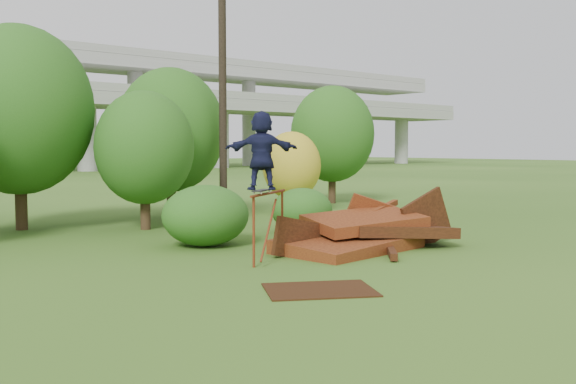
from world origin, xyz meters
TOP-DOWN VIEW (x-y plane):
  - ground at (0.00, 0.00)m, footprint 240.00×240.00m
  - scrap_pile at (1.61, 1.69)m, footprint 5.82×3.57m
  - grind_rail at (-1.47, 1.91)m, footprint 1.97×1.26m
  - skateboard at (-1.86, 1.67)m, footprint 0.78×0.60m
  - skater at (-1.86, 1.67)m, footprint 1.68×1.40m
  - flat_plate at (-2.76, -1.28)m, footprint 2.48×2.27m
  - tree_1 at (-4.21, 11.52)m, footprint 4.78×4.78m
  - tree_2 at (-1.06, 9.00)m, footprint 3.22×3.22m
  - tree_3 at (1.40, 11.65)m, footprint 4.12×4.12m
  - tree_4 at (6.10, 10.07)m, footprint 2.42×2.42m
  - tree_5 at (10.53, 12.29)m, footprint 4.02×4.02m
  - shrub_left at (-1.44, 4.74)m, footprint 2.43×2.24m
  - shrub_right at (2.42, 5.18)m, footprint 2.00×1.83m
  - utility_pole at (2.26, 9.37)m, footprint 1.40×0.28m

SIDE VIEW (x-z plane):
  - ground at x=0.00m, z-range 0.00..0.00m
  - flat_plate at x=-2.76m, z-range 0.00..0.03m
  - scrap_pile at x=1.61m, z-range -0.57..1.35m
  - shrub_right at x=2.42m, z-range 0.00..1.42m
  - shrub_left at x=-1.44m, z-range 0.00..1.68m
  - grind_rail at x=-1.47m, z-range 0.34..1.98m
  - skateboard at x=-1.86m, z-range 1.66..1.74m
  - tree_4 at x=6.10m, z-range 0.27..3.62m
  - skater at x=-1.86m, z-range 1.72..3.53m
  - tree_2 at x=-1.06m, z-range 0.41..4.95m
  - tree_5 at x=10.53m, z-range 0.50..6.15m
  - tree_3 at x=1.40m, z-range 0.48..6.20m
  - tree_1 at x=-4.21m, z-range 0.57..7.22m
  - utility_pole at x=2.26m, z-range 0.07..9.64m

